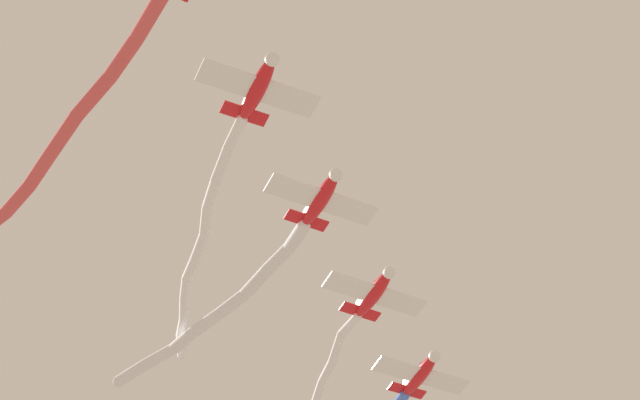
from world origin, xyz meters
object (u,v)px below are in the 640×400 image
(airplane_slot, at_px, (374,293))
(airplane_trail, at_px, (420,374))
(airplane_left_wing, at_px, (258,88))
(airplane_right_wing, at_px, (321,199))

(airplane_slot, relative_size, airplane_trail, 1.00)
(airplane_slot, bearing_deg, airplane_left_wing, -46.81)
(airplane_slot, bearing_deg, airplane_right_wing, -46.81)
(airplane_left_wing, xyz_separation_m, airplane_slot, (16.67, 9.10, 0.50))
(airplane_left_wing, bearing_deg, airplane_trail, 134.93)
(airplane_left_wing, height_order, airplane_slot, airplane_slot)
(airplane_right_wing, height_order, airplane_slot, airplane_slot)
(airplane_left_wing, relative_size, airplane_right_wing, 1.00)
(airplane_right_wing, relative_size, airplane_trail, 1.00)
(airplane_right_wing, distance_m, airplane_slot, 9.50)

